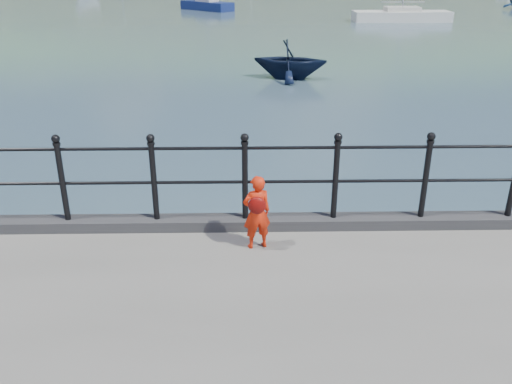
{
  "coord_description": "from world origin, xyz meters",
  "views": [
    {
      "loc": [
        0.61,
        -6.75,
        4.44
      ],
      "look_at": [
        0.74,
        -0.2,
        1.55
      ],
      "focal_mm": 38.0,
      "sensor_mm": 36.0,
      "label": 1
    }
  ],
  "objects_px": {
    "child": "(257,212)",
    "sailboat_port": "(207,6)",
    "railing": "(199,172)",
    "sailboat_near": "(401,16)",
    "launch_navy": "(290,60)"
  },
  "relations": [
    {
      "from": "sailboat_near",
      "to": "railing",
      "type": "bearing_deg",
      "value": -110.34
    },
    {
      "from": "launch_navy",
      "to": "sailboat_port",
      "type": "height_order",
      "value": "sailboat_port"
    },
    {
      "from": "launch_navy",
      "to": "child",
      "type": "bearing_deg",
      "value": -172.77
    },
    {
      "from": "sailboat_port",
      "to": "child",
      "type": "bearing_deg",
      "value": -41.8
    },
    {
      "from": "sailboat_near",
      "to": "sailboat_port",
      "type": "height_order",
      "value": "sailboat_near"
    },
    {
      "from": "railing",
      "to": "launch_navy",
      "type": "relative_size",
      "value": 6.51
    },
    {
      "from": "railing",
      "to": "sailboat_near",
      "type": "bearing_deg",
      "value": 70.6
    },
    {
      "from": "child",
      "to": "sailboat_port",
      "type": "relative_size",
      "value": 0.13
    },
    {
      "from": "railing",
      "to": "sailboat_port",
      "type": "relative_size",
      "value": 2.43
    },
    {
      "from": "child",
      "to": "sailboat_near",
      "type": "bearing_deg",
      "value": -123.9
    },
    {
      "from": "launch_navy",
      "to": "sailboat_port",
      "type": "distance_m",
      "value": 28.1
    },
    {
      "from": "launch_navy",
      "to": "sailboat_near",
      "type": "xyz_separation_m",
      "value": [
        9.4,
        19.04,
        -0.39
      ]
    },
    {
      "from": "child",
      "to": "sailboat_port",
      "type": "xyz_separation_m",
      "value": [
        -3.34,
        42.47,
        -1.16
      ]
    },
    {
      "from": "sailboat_port",
      "to": "launch_navy",
      "type": "bearing_deg",
      "value": -36.2
    },
    {
      "from": "railing",
      "to": "launch_navy",
      "type": "bearing_deg",
      "value": 80.73
    }
  ]
}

